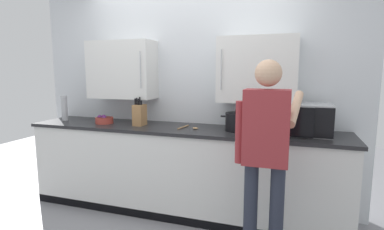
% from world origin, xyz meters
% --- Properties ---
extents(back_wall_tiled, '(3.86, 0.44, 2.85)m').
position_xyz_m(back_wall_tiled, '(-0.00, 1.09, 1.46)').
color(back_wall_tiled, silver).
rests_on(back_wall_tiled, ground_plane).
extents(counter_unit, '(3.46, 0.64, 0.95)m').
position_xyz_m(counter_unit, '(0.00, 0.78, 0.47)').
color(counter_unit, white).
rests_on(counter_unit, ground_plane).
extents(microwave_oven, '(0.59, 0.40, 0.30)m').
position_xyz_m(microwave_oven, '(1.17, 0.82, 1.10)').
color(microwave_oven, '#B7BABF').
rests_on(microwave_oven, counter_unit).
extents(wooden_spoon, '(0.21, 0.23, 0.02)m').
position_xyz_m(wooden_spoon, '(0.11, 0.76, 0.96)').
color(wooden_spoon, tan).
rests_on(wooden_spoon, counter_unit).
extents(stock_pot, '(0.33, 0.24, 0.22)m').
position_xyz_m(stock_pot, '(0.61, 0.78, 1.05)').
color(stock_pot, black).
rests_on(stock_pot, counter_unit).
extents(knife_block, '(0.11, 0.15, 0.32)m').
position_xyz_m(knife_block, '(-0.47, 0.76, 1.07)').
color(knife_block, '#A37547').
rests_on(knife_block, counter_unit).
extents(thermos_flask, '(0.07, 0.07, 0.30)m').
position_xyz_m(thermos_flask, '(-1.51, 0.77, 1.11)').
color(thermos_flask, '#B7BABF').
rests_on(thermos_flask, counter_unit).
extents(fruit_bowl, '(0.20, 0.20, 0.10)m').
position_xyz_m(fruit_bowl, '(-0.93, 0.75, 1.00)').
color(fruit_bowl, '#AD3D33').
rests_on(fruit_bowl, counter_unit).
extents(person_figure, '(0.50, 0.54, 1.64)m').
position_xyz_m(person_figure, '(0.96, 0.09, 0.98)').
color(person_figure, '#282D3D').
rests_on(person_figure, ground_plane).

